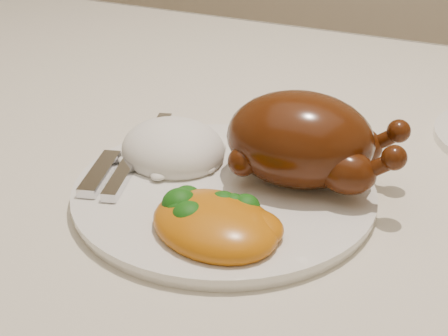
% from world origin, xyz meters
% --- Properties ---
extents(dining_table, '(1.60, 0.90, 0.76)m').
position_xyz_m(dining_table, '(0.00, 0.00, 0.67)').
color(dining_table, brown).
rests_on(dining_table, floor).
extents(tablecloth, '(1.73, 1.03, 0.18)m').
position_xyz_m(tablecloth, '(0.00, 0.00, 0.74)').
color(tablecloth, beige).
rests_on(tablecloth, dining_table).
extents(dinner_plate, '(0.31, 0.31, 0.01)m').
position_xyz_m(dinner_plate, '(0.01, -0.10, 0.77)').
color(dinner_plate, white).
rests_on(dinner_plate, tablecloth).
extents(roast_chicken, '(0.18, 0.13, 0.09)m').
position_xyz_m(roast_chicken, '(0.08, -0.05, 0.82)').
color(roast_chicken, '#4C1C08').
rests_on(roast_chicken, dinner_plate).
extents(rice_mound, '(0.14, 0.13, 0.06)m').
position_xyz_m(rice_mound, '(-0.06, -0.07, 0.79)').
color(rice_mound, white).
rests_on(rice_mound, dinner_plate).
extents(mac_and_cheese, '(0.13, 0.11, 0.04)m').
position_xyz_m(mac_and_cheese, '(0.04, -0.17, 0.79)').
color(mac_and_cheese, '#C15E0C').
rests_on(mac_and_cheese, dinner_plate).
extents(cutlery, '(0.07, 0.20, 0.01)m').
position_xyz_m(cutlery, '(-0.09, -0.10, 0.79)').
color(cutlery, silver).
rests_on(cutlery, dinner_plate).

